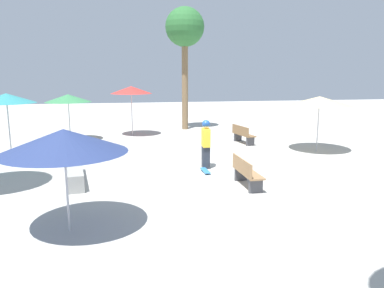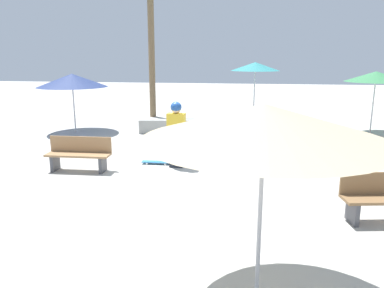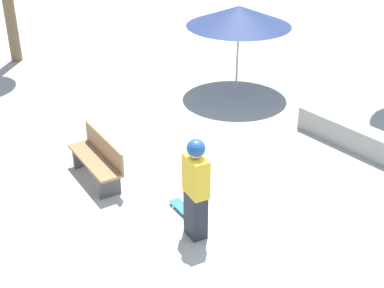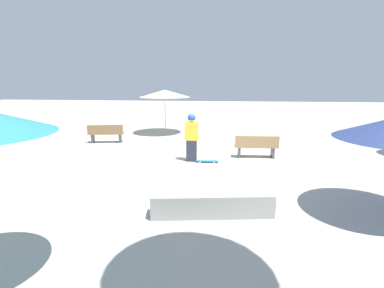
% 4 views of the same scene
% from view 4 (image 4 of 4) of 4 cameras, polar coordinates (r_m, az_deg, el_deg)
% --- Properties ---
extents(ground_plane, '(60.00, 60.00, 0.00)m').
position_cam_4_polar(ground_plane, '(10.17, 0.53, -4.24)').
color(ground_plane, '#B2AFA8').
extents(skater_main, '(0.46, 0.28, 1.71)m').
position_cam_4_polar(skater_main, '(10.59, -0.09, 1.55)').
color(skater_main, '#282D38').
rests_on(skater_main, ground_plane).
extents(skateboard, '(0.81, 0.23, 0.07)m').
position_cam_4_polar(skateboard, '(10.61, 2.91, -3.23)').
color(skateboard, teal).
rests_on(skateboard, ground_plane).
extents(concrete_ledge, '(2.66, 0.82, 0.50)m').
position_cam_4_polar(concrete_ledge, '(6.58, 3.89, -11.47)').
color(concrete_ledge, gray).
rests_on(concrete_ledge, ground_plane).
extents(bench_near, '(1.65, 0.72, 0.85)m').
position_cam_4_polar(bench_near, '(14.33, -16.06, 1.91)').
color(bench_near, '#47474C').
rests_on(bench_near, ground_plane).
extents(bench_far, '(1.61, 0.49, 0.85)m').
position_cam_4_polar(bench_far, '(11.40, 12.15, -0.49)').
color(bench_far, '#47474C').
rests_on(bench_far, ground_plane).
extents(shade_umbrella_tan, '(2.67, 2.67, 2.34)m').
position_cam_4_polar(shade_umbrella_tan, '(15.94, -5.21, 9.57)').
color(shade_umbrella_tan, '#B7B7BC').
rests_on(shade_umbrella_tan, ground_plane).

